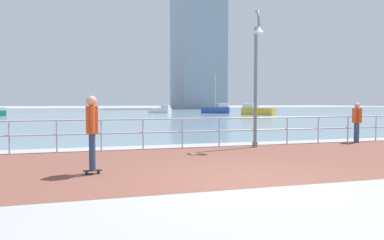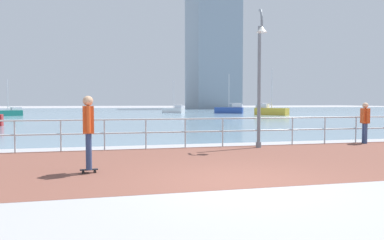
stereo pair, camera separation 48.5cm
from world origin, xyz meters
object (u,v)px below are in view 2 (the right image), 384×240
Objects in this scene: lamppost at (260,71)px; sailboat_navy at (174,110)px; bystander at (365,120)px; sailboat_teal at (270,111)px; sailboat_ivory at (9,112)px; sailboat_yellow at (230,110)px; skateboarder at (88,127)px.

lamppost is 1.02× the size of sailboat_navy.
bystander is 30.65m from sailboat_teal.
sailboat_ivory is (-16.79, 33.74, -2.29)m from lamppost.
sailboat_yellow is 0.97× the size of sailboat_teal.
skateboarder is 0.37× the size of sailboat_navy.
sailboat_ivory is at bearing 106.89° from skateboarder.
sailboat_ivory reaches higher than bystander.
sailboat_teal is (9.83, 29.03, -0.38)m from bystander.
sailboat_ivory is (-21.42, 33.33, -0.53)m from bystander.
sailboat_navy is at bearing 18.19° from sailboat_ivory.
lamppost is 37.76m from sailboat_ivory.
skateboarder is (-5.58, -3.19, -1.63)m from lamppost.
sailboat_navy reaches higher than bystander.
sailboat_ivory is (-28.47, -3.15, -0.13)m from sailboat_yellow.
skateboarder reaches higher than bystander.
lamppost is at bearing -174.86° from bystander.
lamppost is 1.14× the size of sailboat_ivory.
sailboat_teal is (2.78, -7.45, 0.01)m from sailboat_yellow.
skateboarder is at bearing -121.55° from sailboat_teal.
sailboat_yellow is at bearing 79.07° from bystander.
sailboat_ivory is at bearing -161.81° from sailboat_navy.
sailboat_teal is (31.25, -4.30, 0.15)m from sailboat_ivory.
sailboat_teal is (14.46, 29.45, -2.14)m from lamppost.
lamppost is at bearing -95.84° from sailboat_navy.
bystander is (10.21, 3.60, -0.12)m from skateboarder.
sailboat_yellow is 28.64m from sailboat_ivory.
lamppost is at bearing -107.56° from sailboat_yellow.
sailboat_teal reaches higher than bystander.
sailboat_navy is 0.85× the size of sailboat_yellow.
skateboarder is 44.89m from sailboat_navy.
lamppost is 3.04× the size of bystander.
lamppost reaches higher than bystander.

